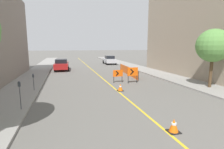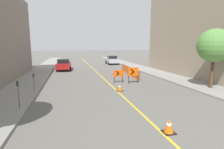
{
  "view_description": "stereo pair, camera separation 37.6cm",
  "coord_description": "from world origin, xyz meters",
  "views": [
    {
      "loc": [
        -3.76,
        3.32,
        3.32
      ],
      "look_at": [
        0.01,
        17.16,
        1.0
      ],
      "focal_mm": 28.0,
      "sensor_mm": 36.0,
      "label": 1
    },
    {
      "loc": [
        -3.4,
        3.23,
        3.32
      ],
      "look_at": [
        0.01,
        17.16,
        1.0
      ],
      "focal_mm": 28.0,
      "sensor_mm": 36.0,
      "label": 2
    }
  ],
  "objects": [
    {
      "name": "safety_mesh_fence",
      "position": [
        3.43,
        22.57,
        0.47
      ],
      "size": [
        0.61,
        7.5,
        0.94
      ],
      "rotation": [
        0.0,
        0.0,
        1.5
      ],
      "color": "#EF560C",
      "rests_on": "ground_plane"
    },
    {
      "name": "parked_car_curb_mid",
      "position": [
        4.41,
        35.22,
        0.8
      ],
      "size": [
        2.0,
        4.38,
        1.59
      ],
      "rotation": [
        0.0,
        0.0,
        -0.05
      ],
      "color": "#B7B7BC",
      "rests_on": "ground_plane"
    },
    {
      "name": "sidewalk_left",
      "position": [
        -7.11,
        27.61,
        0.06
      ],
      "size": [
        2.89,
        55.22,
        0.12
      ],
      "color": "gray",
      "rests_on": "ground_plane"
    },
    {
      "name": "arrow_barricade_secondary",
      "position": [
        2.13,
        17.86,
        1.0
      ],
      "size": [
        0.99,
        0.08,
        1.44
      ],
      "rotation": [
        0.0,
        0.0,
        -0.0
      ],
      "color": "#EF560C",
      "rests_on": "ground_plane"
    },
    {
      "name": "street_tree_right_near",
      "position": [
        7.25,
        14.32,
        3.36
      ],
      "size": [
        2.52,
        2.52,
        4.52
      ],
      "color": "#4C3823",
      "rests_on": "sidewalk_right"
    },
    {
      "name": "lane_stripe",
      "position": [
        0.0,
        27.61,
        0.0
      ],
      "size": [
        0.12,
        55.22,
        0.01
      ],
      "color": "gold",
      "rests_on": "ground_plane"
    },
    {
      "name": "arrow_barricade_primary",
      "position": [
        0.93,
        18.45,
        0.82
      ],
      "size": [
        0.94,
        0.11,
        1.18
      ],
      "rotation": [
        0.0,
        0.0,
        0.05
      ],
      "color": "#EF560C",
      "rests_on": "ground_plane"
    },
    {
      "name": "parking_meter_far_curb",
      "position": [
        -6.01,
        12.83,
        1.15
      ],
      "size": [
        0.12,
        0.11,
        1.47
      ],
      "color": "#4C4C51",
      "rests_on": "sidewalk_left"
    },
    {
      "name": "traffic_cone_third",
      "position": [
        0.21,
        15.51,
        0.26
      ],
      "size": [
        0.46,
        0.46,
        0.54
      ],
      "color": "black",
      "rests_on": "ground_plane"
    },
    {
      "name": "traffic_cone_second",
      "position": [
        0.25,
        8.86,
        0.27
      ],
      "size": [
        0.46,
        0.46,
        0.54
      ],
      "color": "black",
      "rests_on": "ground_plane"
    },
    {
      "name": "sidewalk_right",
      "position": [
        7.11,
        27.61,
        0.06
      ],
      "size": [
        2.89,
        55.22,
        0.12
      ],
      "color": "gray",
      "rests_on": "ground_plane"
    },
    {
      "name": "parked_car_curb_near",
      "position": [
        -4.18,
        28.53,
        0.8
      ],
      "size": [
        2.0,
        4.38,
        1.59
      ],
      "rotation": [
        0.0,
        0.0,
        -0.05
      ],
      "color": "maroon",
      "rests_on": "ground_plane"
    },
    {
      "name": "parking_meter_near_curb",
      "position": [
        -6.01,
        16.91,
        1.0
      ],
      "size": [
        0.12,
        0.11,
        1.23
      ],
      "color": "#4C4C51",
      "rests_on": "sidewalk_left"
    }
  ]
}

